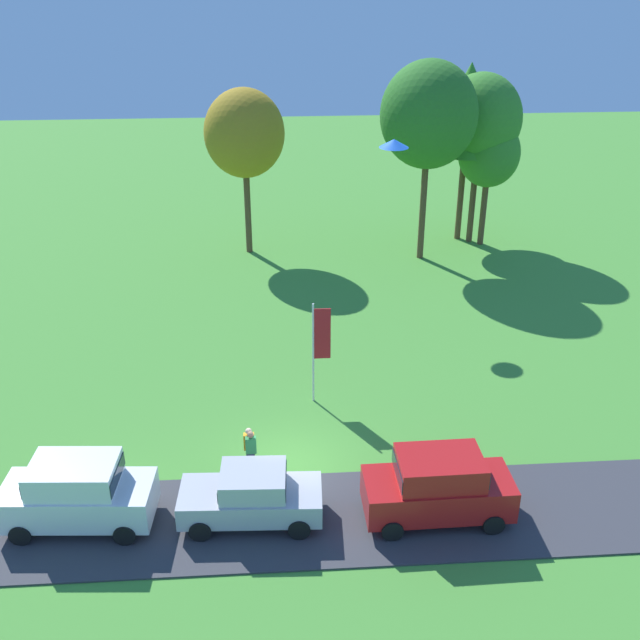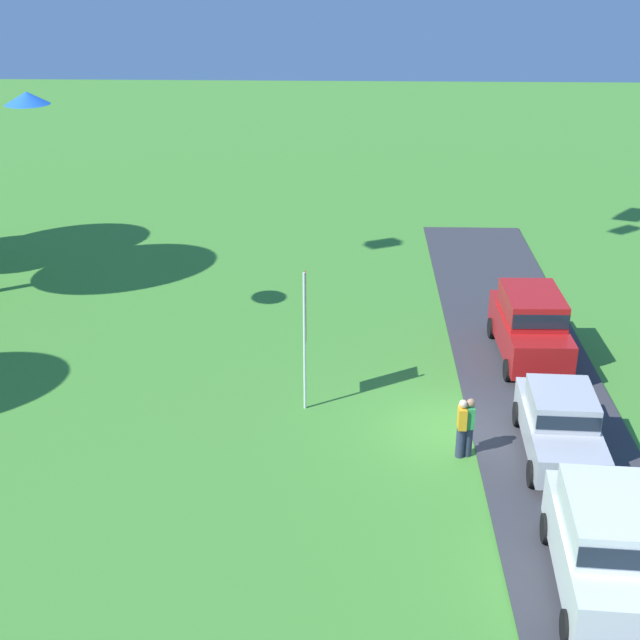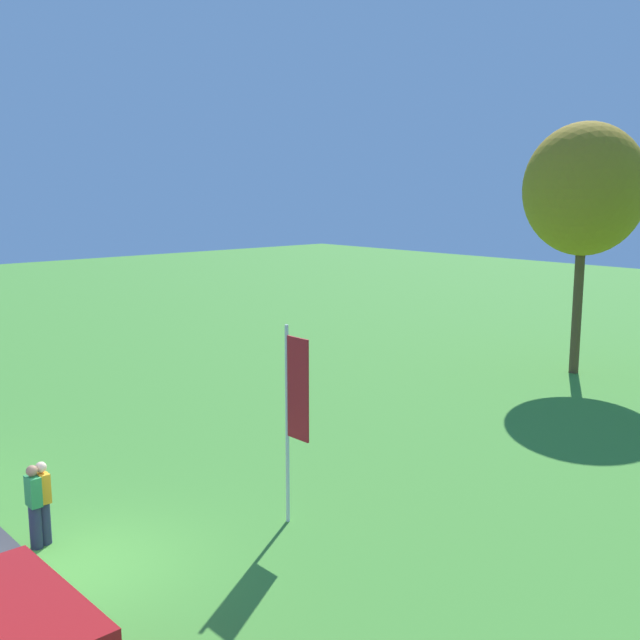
% 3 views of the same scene
% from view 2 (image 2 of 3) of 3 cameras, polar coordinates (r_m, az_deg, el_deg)
% --- Properties ---
extents(ground_plane, '(120.00, 120.00, 0.00)m').
position_cam_2_polar(ground_plane, '(25.54, 8.12, -6.87)').
color(ground_plane, '#478E33').
extents(pavement_strip, '(36.00, 4.40, 0.06)m').
position_cam_2_polar(pavement_strip, '(26.00, 14.43, -6.77)').
color(pavement_strip, '#38383D').
rests_on(pavement_strip, ground).
extents(car_suv_mid_row, '(4.72, 2.29, 2.28)m').
position_cam_2_polar(car_suv_mid_row, '(19.91, 17.84, -13.41)').
color(car_suv_mid_row, white).
rests_on(car_suv_mid_row, ground).
extents(car_sedan_far_end, '(4.48, 2.11, 1.84)m').
position_cam_2_polar(car_sedan_far_end, '(24.37, 15.13, -6.32)').
color(car_sedan_far_end, '#B7B7BC').
rests_on(car_sedan_far_end, ground).
extents(car_suv_by_flagpole, '(4.63, 2.11, 2.28)m').
position_cam_2_polar(car_suv_by_flagpole, '(29.33, 13.32, -0.18)').
color(car_suv_by_flagpole, red).
rests_on(car_suv_by_flagpole, ground).
extents(person_watching_sky, '(0.36, 0.24, 1.71)m').
position_cam_2_polar(person_watching_sky, '(23.89, 9.04, -6.84)').
color(person_watching_sky, '#2D334C').
rests_on(person_watching_sky, ground).
extents(person_on_lawn, '(0.36, 0.24, 1.71)m').
position_cam_2_polar(person_on_lawn, '(23.98, 9.51, -6.75)').
color(person_on_lawn, '#2D334C').
rests_on(person_on_lawn, ground).
extents(flag_banner, '(0.71, 0.08, 4.26)m').
position_cam_2_polar(flag_banner, '(25.26, -0.98, -0.06)').
color(flag_banner, silver).
rests_on(flag_banner, ground).
extents(kite_delta_near_flag, '(1.90, 1.90, 0.39)m').
position_cam_2_polar(kite_delta_near_flag, '(29.16, -18.25, 13.34)').
color(kite_delta_near_flag, blue).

